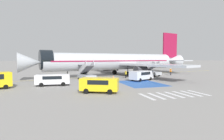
% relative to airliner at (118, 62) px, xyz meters
% --- Properties ---
extents(ground_plane, '(600.00, 600.00, 0.00)m').
position_rel_airliner_xyz_m(ground_plane, '(0.60, 0.83, -3.49)').
color(ground_plane, gray).
extents(apron_leadline_yellow, '(76.08, 16.19, 0.01)m').
position_rel_airliner_xyz_m(apron_leadline_yellow, '(-0.69, -0.14, -3.49)').
color(apron_leadline_yellow, gold).
rests_on(apron_leadline_yellow, ground_plane).
extents(apron_stand_patch_blue, '(6.42, 8.67, 0.01)m').
position_rel_airliner_xyz_m(apron_stand_patch_blue, '(-0.69, -13.98, -3.49)').
color(apron_stand_patch_blue, '#2856A8').
rests_on(apron_stand_patch_blue, ground_plane).
extents(apron_walkway_bar_0, '(0.44, 3.60, 0.01)m').
position_rel_airliner_xyz_m(apron_walkway_bar_0, '(-4.89, -23.55, -3.49)').
color(apron_walkway_bar_0, silver).
rests_on(apron_walkway_bar_0, ground_plane).
extents(apron_walkway_bar_1, '(0.44, 3.60, 0.01)m').
position_rel_airliner_xyz_m(apron_walkway_bar_1, '(-3.69, -23.55, -3.49)').
color(apron_walkway_bar_1, silver).
rests_on(apron_walkway_bar_1, ground_plane).
extents(apron_walkway_bar_2, '(0.44, 3.60, 0.01)m').
position_rel_airliner_xyz_m(apron_walkway_bar_2, '(-2.49, -23.55, -3.49)').
color(apron_walkway_bar_2, silver).
rests_on(apron_walkway_bar_2, ground_plane).
extents(apron_walkway_bar_3, '(0.44, 3.60, 0.01)m').
position_rel_airliner_xyz_m(apron_walkway_bar_3, '(-1.29, -23.55, -3.49)').
color(apron_walkway_bar_3, silver).
rests_on(apron_walkway_bar_3, ground_plane).
extents(apron_walkway_bar_4, '(0.44, 3.60, 0.01)m').
position_rel_airliner_xyz_m(apron_walkway_bar_4, '(-0.09, -23.55, -3.49)').
color(apron_walkway_bar_4, silver).
rests_on(apron_walkway_bar_4, ground_plane).
extents(apron_walkway_bar_5, '(0.44, 3.60, 0.01)m').
position_rel_airliner_xyz_m(apron_walkway_bar_5, '(1.11, -23.55, -3.49)').
color(apron_walkway_bar_5, silver).
rests_on(apron_walkway_bar_5, ground_plane).
extents(apron_walkway_bar_6, '(0.44, 3.60, 0.01)m').
position_rel_airliner_xyz_m(apron_walkway_bar_6, '(2.31, -23.55, -3.49)').
color(apron_walkway_bar_6, silver).
rests_on(apron_walkway_bar_6, ground_plane).
extents(airliner, '(43.78, 36.42, 11.67)m').
position_rel_airliner_xyz_m(airliner, '(0.00, 0.00, 0.00)').
color(airliner, '#B7BCC4').
rests_on(airliner, ground_plane).
extents(boarding_stairs_forward, '(3.14, 5.51, 3.79)m').
position_rel_airliner_xyz_m(boarding_stairs_forward, '(-8.83, -6.47, -2.53)').
color(boarding_stairs_forward, '#ADB2BA').
rests_on(boarding_stairs_forward, ground_plane).
extents(boarding_stairs_aft, '(3.14, 5.51, 3.66)m').
position_rel_airliner_xyz_m(boarding_stairs_aft, '(7.66, -3.00, -2.54)').
color(boarding_stairs_aft, '#ADB2BA').
rests_on(boarding_stairs_aft, ground_plane).
extents(fuel_tanker, '(4.04, 10.22, 3.25)m').
position_rel_airliner_xyz_m(fuel_tanker, '(4.65, 21.29, -1.86)').
color(fuel_tanker, '#38383D').
rests_on(fuel_tanker, ground_plane).
extents(service_van_0, '(4.98, 3.65, 1.83)m').
position_rel_airliner_xyz_m(service_van_0, '(-9.40, -19.83, -2.38)').
color(service_van_0, yellow).
rests_on(service_van_0, ground_plane).
extents(service_van_1, '(5.55, 4.04, 1.85)m').
position_rel_airliner_xyz_m(service_van_1, '(1.18, -10.51, -2.36)').
color(service_van_1, silver).
rests_on(service_van_1, ground_plane).
extents(service_van_3, '(5.23, 2.38, 1.73)m').
position_rel_airliner_xyz_m(service_van_3, '(-14.99, -11.99, -2.43)').
color(service_van_3, silver).
rests_on(service_van_3, ground_plane).
extents(ground_crew_0, '(0.44, 0.48, 1.78)m').
position_rel_airliner_xyz_m(ground_crew_0, '(13.30, -2.99, -2.46)').
color(ground_crew_0, '#2D2D33').
rests_on(ground_crew_0, ground_plane).
extents(ground_crew_1, '(0.27, 0.45, 1.65)m').
position_rel_airliner_xyz_m(ground_crew_1, '(-0.08, -5.57, -2.55)').
color(ground_crew_1, black).
rests_on(ground_crew_1, ground_plane).
extents(traffic_cone_0, '(0.59, 0.59, 0.66)m').
position_rel_airliner_xyz_m(traffic_cone_0, '(-3.15, -6.18, -3.16)').
color(traffic_cone_0, orange).
rests_on(traffic_cone_0, ground_plane).
extents(traffic_cone_1, '(0.50, 0.50, 0.55)m').
position_rel_airliner_xyz_m(traffic_cone_1, '(4.73, -6.24, -3.21)').
color(traffic_cone_1, orange).
rests_on(traffic_cone_1, ground_plane).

